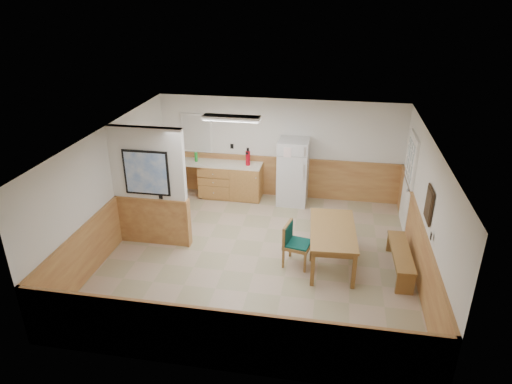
% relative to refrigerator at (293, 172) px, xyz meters
% --- Properties ---
extents(ground, '(6.00, 6.00, 0.00)m').
position_rel_refrigerator_xyz_m(ground, '(-0.39, -2.63, -0.81)').
color(ground, tan).
rests_on(ground, ground).
extents(ceiling, '(6.00, 6.00, 0.02)m').
position_rel_refrigerator_xyz_m(ceiling, '(-0.39, -2.63, 1.69)').
color(ceiling, silver).
rests_on(ceiling, back_wall).
extents(back_wall, '(6.00, 0.02, 2.50)m').
position_rel_refrigerator_xyz_m(back_wall, '(-0.39, 0.37, 0.44)').
color(back_wall, white).
rests_on(back_wall, ground).
extents(right_wall, '(0.02, 6.00, 2.50)m').
position_rel_refrigerator_xyz_m(right_wall, '(2.61, -2.63, 0.44)').
color(right_wall, white).
rests_on(right_wall, ground).
extents(left_wall, '(0.02, 6.00, 2.50)m').
position_rel_refrigerator_xyz_m(left_wall, '(-3.39, -2.63, 0.44)').
color(left_wall, white).
rests_on(left_wall, ground).
extents(wainscot_back, '(6.00, 0.04, 1.00)m').
position_rel_refrigerator_xyz_m(wainscot_back, '(-0.39, 0.35, -0.31)').
color(wainscot_back, tan).
rests_on(wainscot_back, ground).
extents(wainscot_right, '(0.04, 6.00, 1.00)m').
position_rel_refrigerator_xyz_m(wainscot_right, '(2.59, -2.63, -0.31)').
color(wainscot_right, tan).
rests_on(wainscot_right, ground).
extents(wainscot_left, '(0.04, 6.00, 1.00)m').
position_rel_refrigerator_xyz_m(wainscot_left, '(-3.37, -2.63, -0.31)').
color(wainscot_left, tan).
rests_on(wainscot_left, ground).
extents(partition_wall, '(1.50, 0.20, 2.50)m').
position_rel_refrigerator_xyz_m(partition_wall, '(-2.64, -2.43, 0.42)').
color(partition_wall, white).
rests_on(partition_wall, ground).
extents(kitchen_counter, '(2.20, 0.61, 1.00)m').
position_rel_refrigerator_xyz_m(kitchen_counter, '(-1.60, 0.05, -0.35)').
color(kitchen_counter, '#B37C3F').
rests_on(kitchen_counter, ground).
extents(exterior_door, '(0.07, 1.02, 2.15)m').
position_rel_refrigerator_xyz_m(exterior_door, '(2.58, -0.73, 0.24)').
color(exterior_door, white).
rests_on(exterior_door, ground).
extents(kitchen_window, '(0.80, 0.04, 1.00)m').
position_rel_refrigerator_xyz_m(kitchen_window, '(-2.49, 0.35, 0.74)').
color(kitchen_window, white).
rests_on(kitchen_window, back_wall).
extents(wall_painting, '(0.04, 0.50, 0.60)m').
position_rel_refrigerator_xyz_m(wall_painting, '(2.58, -2.93, 0.74)').
color(wall_painting, '#312213').
rests_on(wall_painting, right_wall).
extents(fluorescent_fixture, '(1.20, 0.30, 0.09)m').
position_rel_refrigerator_xyz_m(fluorescent_fixture, '(-1.19, -1.33, 1.64)').
color(fluorescent_fixture, white).
rests_on(fluorescent_fixture, ceiling).
extents(refrigerator, '(0.73, 0.73, 1.62)m').
position_rel_refrigerator_xyz_m(refrigerator, '(0.00, 0.00, 0.00)').
color(refrigerator, silver).
rests_on(refrigerator, ground).
extents(dining_table, '(0.94, 1.73, 0.75)m').
position_rel_refrigerator_xyz_m(dining_table, '(1.02, -2.59, -0.15)').
color(dining_table, '#A5743C').
rests_on(dining_table, ground).
extents(dining_bench, '(0.37, 1.53, 0.45)m').
position_rel_refrigerator_xyz_m(dining_bench, '(2.30, -2.66, -0.47)').
color(dining_bench, '#A5743C').
rests_on(dining_bench, ground).
extents(dining_chair, '(0.76, 0.59, 0.85)m').
position_rel_refrigerator_xyz_m(dining_chair, '(0.29, -2.74, -0.32)').
color(dining_chair, '#A5743C').
rests_on(dining_chair, ground).
extents(fire_extinguisher, '(0.13, 0.13, 0.44)m').
position_rel_refrigerator_xyz_m(fire_extinguisher, '(-1.12, 0.03, 0.28)').
color(fire_extinguisher, '#B00918').
rests_on(fire_extinguisher, kitchen_counter).
extents(soap_bottle, '(0.09, 0.09, 0.24)m').
position_rel_refrigerator_xyz_m(soap_bottle, '(-2.45, 0.06, 0.21)').
color(soap_bottle, green).
rests_on(soap_bottle, kitchen_counter).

